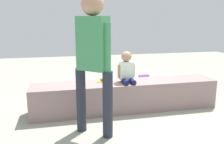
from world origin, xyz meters
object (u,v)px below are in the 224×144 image
Objects in this scene: water_bottle_near_gift at (98,92)px; cake_box_white at (133,89)px; child_seated at (127,69)px; handbag_black_leather at (180,87)px; party_cup_red at (85,95)px; adult_standing at (93,52)px; gift_bag at (144,80)px; cake_plate at (103,80)px.

water_bottle_near_gift reaches higher than cake_box_white.
cake_box_white is (0.40, 0.86, -0.60)m from child_seated.
child_seated reaches higher than handbag_black_leather.
party_cup_red is (-0.26, -0.00, -0.05)m from water_bottle_near_gift.
gift_bag is at bearing 55.02° from adult_standing.
adult_standing is (-0.63, -0.72, 0.37)m from child_seated.
adult_standing is 18.89× the size of party_cup_red.
party_cup_red is at bearing -173.34° from cake_box_white.
party_cup_red is at bearing -179.39° from water_bottle_near_gift.
child_seated reaches higher than party_cup_red.
handbag_black_leather reaches higher than water_bottle_near_gift.
cake_plate is 1.13m from cake_box_white.
child_seated is at bearing -114.91° from cake_box_white.
cake_plate is at bearing -69.72° from party_cup_red.
cake_box_white is (-0.36, -0.41, -0.06)m from gift_bag.
cake_box_white is at bearing -131.48° from gift_bag.
adult_standing is at bearing -91.74° from party_cup_red.
handbag_black_leather reaches higher than cake_box_white.
handbag_black_leather is at bearing -15.91° from cake_box_white.
water_bottle_near_gift is 0.74m from cake_box_white.
gift_bag is 1.45m from party_cup_red.
adult_standing reaches higher than handbag_black_leather.
gift_bag is 0.92× the size of cake_box_white.
party_cup_red is at bearing 88.26° from adult_standing.
child_seated is 1.02m from adult_standing.
cake_box_white is 0.94× the size of handbag_black_leather.
child_seated is 0.28× the size of adult_standing.
water_bottle_near_gift is at bearing -154.33° from gift_bag.
cake_box_white is (0.73, 0.11, -0.02)m from water_bottle_near_gift.
party_cup_red is at bearing 128.08° from child_seated.
cake_plate reaches higher than party_cup_red.
water_bottle_near_gift is at bearing 78.40° from adult_standing.
cake_plate is 1.65m from gift_bag.
adult_standing is at bearing -123.09° from cake_box_white.
gift_bag is 0.55m from cake_box_white.
gift_bag is at bearing 25.67° from water_bottle_near_gift.
water_bottle_near_gift is 0.62× the size of cake_box_white.
water_bottle_near_gift is (0.02, 0.64, -0.39)m from cake_plate.
cake_plate reaches higher than gift_bag.
cake_plate is 1.73m from handbag_black_leather.
water_bottle_near_gift is at bearing 175.16° from handbag_black_leather.
handbag_black_leather is at bearing 35.10° from adult_standing.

